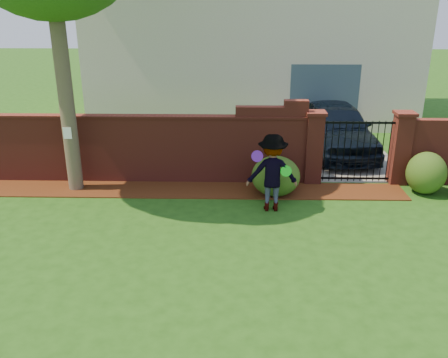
{
  "coord_description": "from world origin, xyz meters",
  "views": [
    {
      "loc": [
        0.4,
        -7.69,
        4.48
      ],
      "look_at": [
        0.18,
        1.4,
        1.05
      ],
      "focal_mm": 38.27,
      "sensor_mm": 36.0,
      "label": 1
    }
  ],
  "objects_px": {
    "man": "(272,173)",
    "frisbee_purple": "(257,156)",
    "frisbee_green": "(286,171)",
    "car": "(339,130)"
  },
  "relations": [
    {
      "from": "man",
      "to": "frisbee_purple",
      "type": "bearing_deg",
      "value": 21.14
    },
    {
      "from": "car",
      "to": "frisbee_purple",
      "type": "relative_size",
      "value": 17.95
    },
    {
      "from": "man",
      "to": "frisbee_purple",
      "type": "height_order",
      "value": "man"
    },
    {
      "from": "car",
      "to": "man",
      "type": "relative_size",
      "value": 2.59
    },
    {
      "from": "frisbee_green",
      "to": "man",
      "type": "bearing_deg",
      "value": 157.77
    },
    {
      "from": "man",
      "to": "frisbee_green",
      "type": "xyz_separation_m",
      "value": [
        0.29,
        -0.12,
        0.1
      ]
    },
    {
      "from": "man",
      "to": "frisbee_purple",
      "type": "distance_m",
      "value": 0.58
    },
    {
      "from": "man",
      "to": "frisbee_purple",
      "type": "xyz_separation_m",
      "value": [
        -0.34,
        -0.14,
        0.44
      ]
    },
    {
      "from": "frisbee_purple",
      "to": "frisbee_green",
      "type": "bearing_deg",
      "value": 1.6
    },
    {
      "from": "car",
      "to": "frisbee_green",
      "type": "height_order",
      "value": "car"
    }
  ]
}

